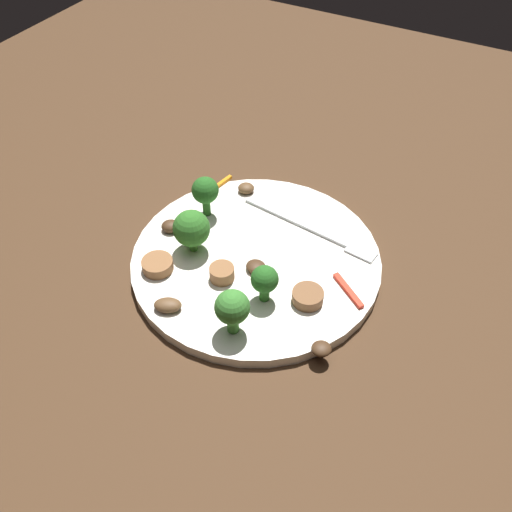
# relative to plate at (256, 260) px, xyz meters

# --- Properties ---
(ground_plane) EXTENTS (1.40, 1.40, 0.00)m
(ground_plane) POSITION_rel_plate_xyz_m (0.00, 0.00, -0.01)
(ground_plane) COLOR #422B19
(plate) EXTENTS (0.29, 0.29, 0.01)m
(plate) POSITION_rel_plate_xyz_m (0.00, 0.00, 0.00)
(plate) COLOR white
(plate) RESTS_ON ground_plane
(fork) EXTENTS (0.18, 0.03, 0.00)m
(fork) POSITION_rel_plate_xyz_m (0.05, 0.07, 0.01)
(fork) COLOR silver
(fork) RESTS_ON plate
(broccoli_floret_0) EXTENTS (0.03, 0.03, 0.05)m
(broccoli_floret_0) POSITION_rel_plate_xyz_m (-0.09, 0.04, 0.04)
(broccoli_floret_0) COLOR #296420
(broccoli_floret_0) RESTS_ON plate
(broccoli_floret_1) EXTENTS (0.03, 0.03, 0.05)m
(broccoli_floret_1) POSITION_rel_plate_xyz_m (0.04, -0.05, 0.04)
(broccoli_floret_1) COLOR #296420
(broccoli_floret_1) RESTS_ON plate
(broccoli_floret_2) EXTENTS (0.04, 0.04, 0.05)m
(broccoli_floret_2) POSITION_rel_plate_xyz_m (-0.07, -0.02, 0.04)
(broccoli_floret_2) COLOR #347525
(broccoli_floret_2) RESTS_ON plate
(broccoli_floret_3) EXTENTS (0.04, 0.04, 0.05)m
(broccoli_floret_3) POSITION_rel_plate_xyz_m (0.03, -0.10, 0.04)
(broccoli_floret_3) COLOR #408630
(broccoli_floret_3) RESTS_ON plate
(sausage_slice_0) EXTENTS (0.04, 0.04, 0.02)m
(sausage_slice_0) POSITION_rel_plate_xyz_m (-0.02, -0.05, 0.01)
(sausage_slice_0) COLOR brown
(sausage_slice_0) RESTS_ON plate
(sausage_slice_1) EXTENTS (0.05, 0.05, 0.01)m
(sausage_slice_1) POSITION_rel_plate_xyz_m (-0.09, -0.07, 0.01)
(sausage_slice_1) COLOR brown
(sausage_slice_1) RESTS_ON plate
(sausage_slice_2) EXTENTS (0.05, 0.05, 0.01)m
(sausage_slice_2) POSITION_rel_plate_xyz_m (0.08, -0.03, 0.01)
(sausage_slice_2) COLOR brown
(sausage_slice_2) RESTS_ON plate
(mushroom_0) EXTENTS (0.03, 0.03, 0.01)m
(mushroom_0) POSITION_rel_plate_xyz_m (0.12, -0.08, 0.01)
(mushroom_0) COLOR #422B19
(mushroom_0) RESTS_ON plate
(mushroom_1) EXTENTS (0.03, 0.03, 0.01)m
(mushroom_1) POSITION_rel_plate_xyz_m (-0.11, -0.01, 0.01)
(mushroom_1) COLOR #422B19
(mushroom_1) RESTS_ON plate
(mushroom_2) EXTENTS (0.03, 0.03, 0.01)m
(mushroom_2) POSITION_rel_plate_xyz_m (-0.07, 0.10, 0.01)
(mushroom_2) COLOR brown
(mushroom_2) RESTS_ON plate
(mushroom_3) EXTENTS (0.03, 0.03, 0.01)m
(mushroom_3) POSITION_rel_plate_xyz_m (-0.04, -0.11, 0.01)
(mushroom_3) COLOR brown
(mushroom_3) RESTS_ON plate
(mushroom_4) EXTENTS (0.03, 0.03, 0.01)m
(mushroom_4) POSITION_rel_plate_xyz_m (0.01, -0.02, 0.01)
(mushroom_4) COLOR #422B19
(mushroom_4) RESTS_ON plate
(pepper_strip_0) EXTENTS (0.02, 0.05, 0.00)m
(pepper_strip_0) POSITION_rel_plate_xyz_m (-0.10, 0.08, 0.01)
(pepper_strip_0) COLOR orange
(pepper_strip_0) RESTS_ON plate
(pepper_strip_1) EXTENTS (0.05, 0.04, 0.00)m
(pepper_strip_1) POSITION_rel_plate_xyz_m (0.11, -0.00, 0.01)
(pepper_strip_1) COLOR red
(pepper_strip_1) RESTS_ON plate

